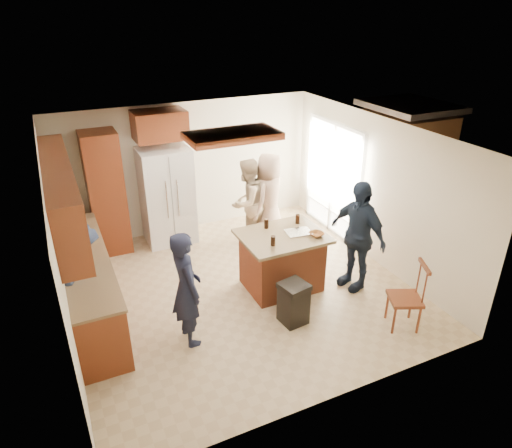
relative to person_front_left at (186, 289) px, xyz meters
name	(u,v)px	position (x,y,z in m)	size (l,w,h in m)	color
room_shell	(395,168)	(5.47, 2.44, 0.06)	(8.00, 5.20, 5.00)	tan
person_front_left	(186,289)	(0.00, 0.00, 0.00)	(0.59, 0.43, 1.61)	black
person_behind_left	(247,202)	(1.84, 2.21, 0.01)	(0.79, 0.49, 1.64)	tan
person_behind_right	(269,198)	(2.26, 2.14, 0.05)	(0.83, 0.54, 1.70)	tan
person_side_right	(357,236)	(2.78, 0.15, 0.08)	(1.04, 0.53, 1.78)	#1A2334
person_counter	(82,279)	(-1.19, 0.80, 0.01)	(1.05, 0.49, 1.63)	#1B2336
left_cabinetry	(80,255)	(-1.15, 1.20, 0.15)	(0.64, 3.00, 2.30)	maroon
back_wall_units	(120,176)	(-0.24, 3.00, 0.57)	(1.80, 0.60, 2.45)	maroon
refrigerator	(167,196)	(0.54, 2.92, 0.09)	(0.90, 0.76, 1.80)	white
kitchen_island	(282,260)	(1.71, 0.60, -0.33)	(1.28, 1.03, 0.93)	brown
island_items	(299,231)	(1.96, 0.53, 0.16)	(0.90, 0.72, 0.15)	silver
trash_bin	(293,303)	(1.44, -0.27, -0.49)	(0.42, 0.42, 0.63)	black
spindle_chair	(406,299)	(2.80, -1.00, -0.35)	(0.55, 0.55, 0.99)	maroon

